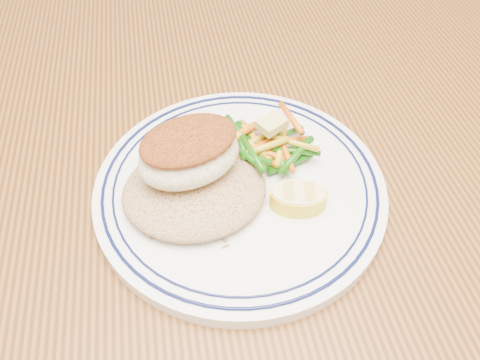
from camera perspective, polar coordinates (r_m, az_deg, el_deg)
name	(u,v)px	position (r m, az deg, el deg)	size (l,w,h in m)	color
dining_table	(239,228)	(0.57, -0.11, -5.89)	(1.50, 0.90, 0.75)	#4B290F
plate	(240,187)	(0.47, 0.00, -0.86)	(0.29, 0.29, 0.02)	white
rice_pilaf	(194,188)	(0.44, -5.61, -0.95)	(0.14, 0.12, 0.03)	#96724B
fish_fillet	(189,152)	(0.43, -6.25, 3.40)	(0.11, 0.10, 0.05)	#F1E9C7
vegetable_pile	(264,145)	(0.48, 2.88, 4.34)	(0.10, 0.11, 0.03)	#D65C0A
butter_pat	(272,124)	(0.47, 3.89, 6.85)	(0.03, 0.02, 0.01)	#D7C569
lemon_wedge	(298,197)	(0.44, 7.12, -2.10)	(0.06, 0.06, 0.02)	yellow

